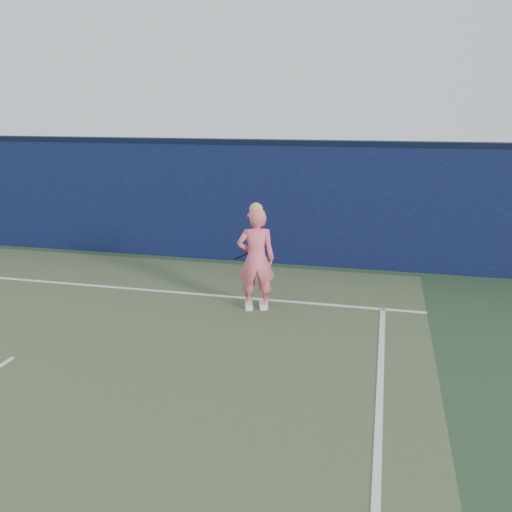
# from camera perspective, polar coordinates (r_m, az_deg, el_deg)

# --- Properties ---
(backstop_wall) EXTENTS (24.00, 0.40, 2.50)m
(backstop_wall) POSITION_cam_1_polar(r_m,az_deg,el_deg) (12.30, -9.32, 5.84)
(backstop_wall) COLOR #0B0C34
(backstop_wall) RESTS_ON ground
(wall_cap) EXTENTS (24.00, 0.42, 0.10)m
(wall_cap) POSITION_cam_1_polar(r_m,az_deg,el_deg) (12.15, -9.59, 11.90)
(wall_cap) COLOR black
(wall_cap) RESTS_ON backstop_wall
(player) EXTENTS (0.71, 0.57, 1.78)m
(player) POSITION_cam_1_polar(r_m,az_deg,el_deg) (8.83, 0.00, -0.28)
(player) COLOR #FF637D
(player) RESTS_ON ground
(racket) EXTENTS (0.41, 0.37, 0.28)m
(racket) POSITION_cam_1_polar(r_m,az_deg,el_deg) (9.31, -0.34, 0.46)
(racket) COLOR black
(racket) RESTS_ON ground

